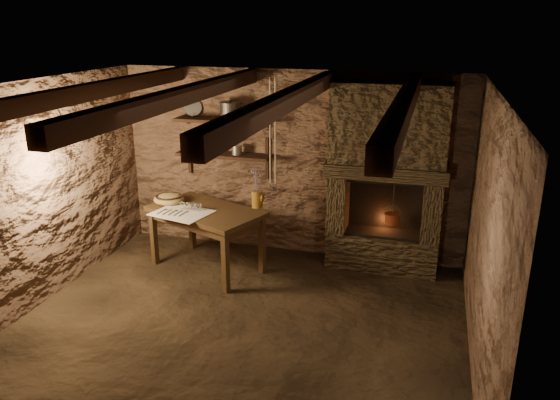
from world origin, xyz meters
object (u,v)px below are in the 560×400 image
(iron_stockpot, at_px, (231,112))
(red_pot, at_px, (392,218))
(stoneware_jug, at_px, (257,191))
(work_table, at_px, (207,237))
(wooden_bowl, at_px, (169,199))

(iron_stockpot, bearing_deg, red_pot, -3.27)
(stoneware_jug, height_order, red_pot, stoneware_jug)
(work_table, bearing_deg, wooden_bowl, -168.95)
(red_pot, bearing_deg, work_table, -165.50)
(work_table, distance_m, iron_stockpot, 1.60)
(wooden_bowl, relative_size, red_pot, 0.71)
(work_table, xyz_separation_m, wooden_bowl, (-0.54, 0.11, 0.41))
(wooden_bowl, bearing_deg, stoneware_jug, 7.02)
(stoneware_jug, height_order, iron_stockpot, iron_stockpot)
(iron_stockpot, bearing_deg, wooden_bowl, -137.56)
(wooden_bowl, height_order, iron_stockpot, iron_stockpot)
(iron_stockpot, bearing_deg, work_table, -97.93)
(wooden_bowl, distance_m, red_pot, 2.78)
(stoneware_jug, bearing_deg, wooden_bowl, -165.38)
(work_table, height_order, iron_stockpot, iron_stockpot)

